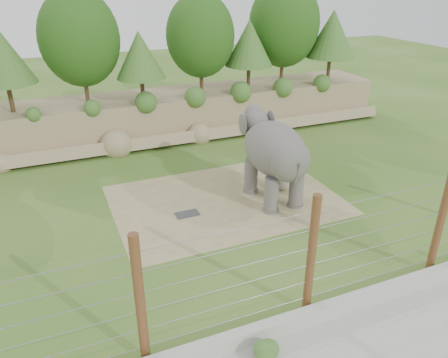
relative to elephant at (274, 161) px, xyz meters
name	(u,v)px	position (x,y,z in m)	size (l,w,h in m)	color
ground	(244,236)	(-2.51, -2.29, -1.89)	(90.00, 90.00, 0.00)	#3A671C
back_embankment	(164,71)	(-1.92, 10.39, 2.08)	(30.00, 5.52, 8.77)	#9C8C62
dirt_patch	(226,200)	(-2.01, 0.71, -1.88)	(10.00, 7.00, 0.02)	#938558
drain_grate	(187,214)	(-4.04, 0.14, -1.85)	(1.00, 0.60, 0.03)	#262628
elephant	(274,161)	(0.00, 0.00, 0.00)	(2.00, 4.66, 3.77)	#605B57
stone_ball	(284,184)	(0.92, 0.54, -1.55)	(0.63, 0.63, 0.63)	gray
retaining_wall	(316,314)	(-2.51, -7.29, -1.64)	(26.00, 0.35, 0.50)	#ADACA1
barrier_fence	(311,256)	(-2.51, -6.79, 0.11)	(20.26, 0.26, 4.00)	#4F2E15
walkway_shrub	(269,353)	(-4.51, -8.09, -1.58)	(0.60, 0.60, 0.60)	#336326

